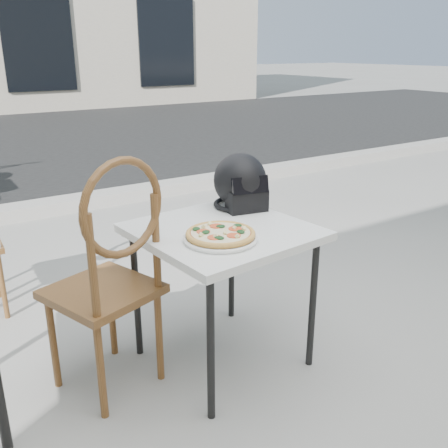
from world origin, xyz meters
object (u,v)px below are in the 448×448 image
pizza (221,234)px  cafe_table_main (223,241)px  cafe_chair_main (112,267)px  helmet (241,184)px  plate (221,239)px

pizza → cafe_table_main: bearing=53.6°
cafe_chair_main → helmet: bearing=173.2°
cafe_table_main → cafe_chair_main: size_ratio=0.73×
pizza → helmet: (0.34, 0.34, 0.09)m
cafe_table_main → pizza: bearing=-126.4°
plate → cafe_chair_main: (-0.42, 0.18, -0.10)m
plate → helmet: bearing=45.1°
cafe_chair_main → pizza: bearing=137.6°
plate → cafe_chair_main: 0.47m
cafe_table_main → cafe_chair_main: 0.51m
plate → helmet: size_ratio=1.14×
cafe_table_main → helmet: size_ratio=2.43×
plate → cafe_table_main: bearing=53.6°
plate → pizza: bearing=60.4°
cafe_table_main → pizza: 0.18m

